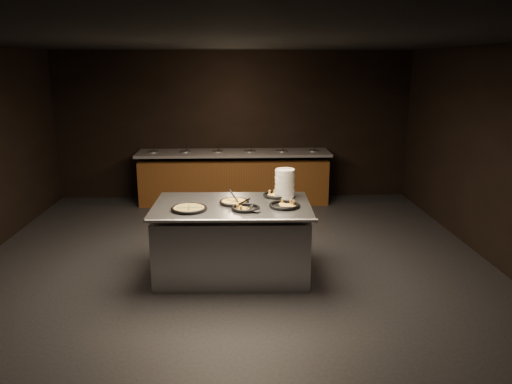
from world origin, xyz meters
TOP-DOWN VIEW (x-y plane):
  - room at (0.00, 0.00)m, footprint 7.02×8.02m
  - salad_bar at (0.00, 3.56)m, footprint 3.70×0.83m
  - serving_counter at (-0.02, 0.08)m, footprint 1.99×1.30m
  - plate_stack at (0.68, 0.40)m, footprint 0.25×0.25m
  - pan_veggie_whole at (-0.53, -0.15)m, footprint 0.43×0.43m
  - pan_cheese_whole at (0.01, 0.12)m, footprint 0.38×0.38m
  - pan_cheese_slices_a at (0.57, 0.44)m, footprint 0.35×0.35m
  - pan_cheese_slices_b at (0.15, -0.16)m, footprint 0.35×0.35m
  - pan_veggie_slices at (0.63, -0.06)m, footprint 0.38×0.38m
  - server_left at (-0.03, 0.16)m, footprint 0.24×0.27m
  - server_right at (0.16, -0.21)m, footprint 0.30×0.22m

SIDE VIEW (x-z plane):
  - salad_bar at x=0.00m, z-range -0.15..1.03m
  - serving_counter at x=-0.02m, z-range -0.02..0.92m
  - pan_veggie_slices at x=0.63m, z-range 0.94..0.98m
  - pan_cheese_slices_a at x=0.57m, z-range 0.94..0.98m
  - pan_cheese_slices_b at x=0.15m, z-range 0.94..0.98m
  - pan_cheese_whole at x=0.01m, z-range 0.94..0.98m
  - pan_veggie_whole at x=-0.53m, z-range 0.94..0.98m
  - server_left at x=-0.03m, z-range 0.93..1.09m
  - server_right at x=0.16m, z-range 0.93..1.10m
  - plate_stack at x=0.68m, z-range 0.94..1.31m
  - room at x=0.00m, z-range -0.01..2.91m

